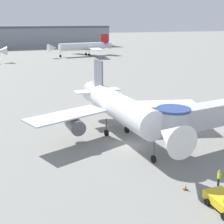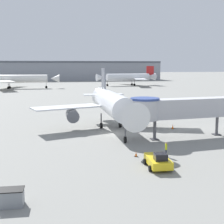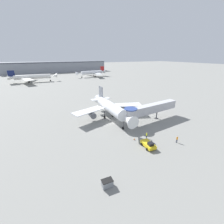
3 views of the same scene
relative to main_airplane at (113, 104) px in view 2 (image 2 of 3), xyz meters
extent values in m
plane|color=gray|center=(-0.39, -3.16, -4.27)|extent=(800.00, 800.00, 0.00)
cylinder|color=silver|center=(0.00, -0.53, 0.14)|extent=(3.75, 16.41, 3.68)
cone|color=silver|center=(-0.05, -12.22, 0.14)|extent=(3.69, 4.06, 3.68)
cone|color=silver|center=(0.04, 8.95, 0.14)|extent=(3.70, 5.53, 3.68)
cube|color=silver|center=(-7.44, 1.73, -0.51)|extent=(11.95, 7.38, 0.22)
cube|color=silver|center=(7.45, 1.67, -0.51)|extent=(11.95, 7.46, 0.22)
cube|color=slate|center=(0.04, 8.68, 3.44)|extent=(0.25, 3.38, 4.78)
cube|color=silver|center=(0.04, 9.23, 0.78)|extent=(7.64, 2.39, 0.18)
cylinder|color=#565960|center=(-6.55, 0.79, -1.77)|extent=(2.04, 3.38, 2.02)
cylinder|color=#565960|center=(6.55, 0.73, -1.77)|extent=(2.04, 3.38, 2.02)
cylinder|color=#4C4C51|center=(-0.04, -8.97, -2.76)|extent=(0.18, 0.18, 2.11)
cylinder|color=black|center=(-0.04, -8.97, -3.82)|extent=(0.26, 0.90, 0.90)
cylinder|color=#4C4C51|center=(-1.65, 1.53, -2.76)|extent=(0.22, 0.22, 2.11)
cylinder|color=black|center=(-1.65, 1.53, -3.82)|extent=(0.40, 0.90, 0.90)
cylinder|color=#4C4C51|center=(1.66, 1.51, -2.76)|extent=(0.22, 0.22, 2.11)
cylinder|color=black|center=(1.66, 1.51, -3.82)|extent=(0.40, 0.90, 0.90)
cube|color=#B7B7BC|center=(12.97, -7.14, 0.14)|extent=(20.26, 4.58, 2.80)
cylinder|color=#B7B7BC|center=(2.97, -8.14, 0.14)|extent=(3.90, 3.90, 2.80)
cylinder|color=navy|center=(2.97, -8.14, 1.69)|extent=(4.10, 4.10, 0.30)
cylinder|color=#56565B|center=(4.57, -7.98, -2.77)|extent=(0.44, 0.44, 3.00)
cube|color=#333338|center=(4.57, -7.98, -4.21)|extent=(1.10, 1.10, 0.12)
cylinder|color=#56565B|center=(14.97, -6.94, -2.77)|extent=(0.44, 0.44, 3.00)
cube|color=#333338|center=(14.97, -6.94, -4.21)|extent=(1.10, 1.10, 0.12)
cube|color=yellow|center=(0.81, -19.86, -3.57)|extent=(2.41, 4.30, 0.78)
cube|color=black|center=(0.73, -20.79, -2.83)|extent=(1.34, 1.26, 0.70)
cylinder|color=black|center=(-0.35, -20.92, -3.96)|extent=(0.38, 0.64, 0.62)
cylinder|color=black|center=(1.78, -21.08, -3.96)|extent=(0.38, 0.64, 0.62)
cylinder|color=black|center=(-0.17, -18.64, -3.96)|extent=(0.38, 0.64, 0.62)
cylinder|color=black|center=(1.96, -18.81, -3.96)|extent=(0.38, 0.64, 0.62)
cube|color=gray|center=(-13.27, -26.26, -3.63)|extent=(1.92, 1.32, 1.27)
cube|color=black|center=(-13.27, -26.26, -2.96)|extent=(2.03, 1.40, 0.08)
cube|color=black|center=(10.09, -1.37, -4.25)|extent=(0.49, 0.49, 0.04)
cone|color=orange|center=(10.09, -1.37, -3.85)|extent=(0.33, 0.33, 0.76)
cylinder|color=white|center=(10.09, -1.37, -3.76)|extent=(0.18, 0.18, 0.09)
cube|color=black|center=(-0.36, -15.61, -4.25)|extent=(0.39, 0.39, 0.04)
cone|color=orange|center=(-0.36, -15.61, -3.93)|extent=(0.27, 0.27, 0.60)
cylinder|color=white|center=(-0.36, -15.61, -3.85)|extent=(0.15, 0.15, 0.07)
cylinder|color=#1E2338|center=(3.07, -16.31, -3.83)|extent=(0.13, 0.13, 0.87)
cylinder|color=#1E2338|center=(3.03, -16.48, -3.83)|extent=(0.13, 0.13, 0.87)
cube|color=#D1E019|center=(3.05, -16.40, -3.05)|extent=(0.28, 0.38, 0.69)
sphere|color=tan|center=(3.05, -16.40, -2.59)|extent=(0.24, 0.24, 0.24)
cylinder|color=silver|center=(30.14, 107.29, 0.19)|extent=(23.31, 6.48, 3.64)
cone|color=silver|center=(15.29, 105.42, 0.19)|extent=(4.42, 4.11, 3.64)
cone|color=silver|center=(42.83, 108.89, 0.19)|extent=(5.86, 4.29, 3.64)
cube|color=silver|center=(31.90, 116.56, -0.45)|extent=(10.79, 15.17, 0.22)
cube|color=silver|center=(34.14, 98.75, -0.45)|extent=(7.80, 15.04, 0.22)
cube|color=#B21E1E|center=(42.56, 108.85, 3.46)|extent=(4.22, 0.76, 4.73)
cube|color=silver|center=(43.10, 108.92, 0.83)|extent=(4.15, 10.03, 0.18)
cylinder|color=#4C4C51|center=(18.98, 105.89, -2.67)|extent=(0.18, 0.18, 2.09)
cylinder|color=black|center=(18.98, 105.89, -3.72)|extent=(1.12, 0.40, 1.10)
cylinder|color=#4C4C51|center=(32.79, 109.27, -2.67)|extent=(0.22, 0.22, 2.09)
cylinder|color=black|center=(32.79, 109.27, -3.72)|extent=(1.14, 0.53, 1.10)
cylinder|color=#4C4C51|center=(33.20, 106.03, -2.67)|extent=(0.22, 0.22, 2.09)
cylinder|color=black|center=(33.20, 106.03, -3.72)|extent=(1.14, 0.53, 1.10)
cylinder|color=white|center=(-24.47, 97.86, 0.21)|extent=(27.60, 4.88, 3.65)
cone|color=white|center=(-7.29, 97.09, 0.21)|extent=(4.18, 3.83, 3.65)
cube|color=white|center=(-28.17, 88.26, -0.43)|extent=(9.92, 16.87, 0.22)
cube|color=white|center=(-27.29, 107.76, -0.43)|extent=(11.11, 16.94, 0.22)
cylinder|color=#4C4C51|center=(-11.35, 97.27, -2.67)|extent=(0.18, 0.18, 2.10)
cylinder|color=black|center=(-11.35, 97.27, -3.72)|extent=(1.11, 0.31, 1.10)
cylinder|color=#4C4C51|center=(-27.97, 96.37, -2.67)|extent=(0.22, 0.22, 2.10)
cylinder|color=black|center=(-27.97, 96.37, -3.72)|extent=(1.12, 0.45, 1.10)
cylinder|color=#4C4C51|center=(-27.83, 99.66, -2.67)|extent=(0.22, 0.22, 2.10)
cylinder|color=black|center=(-27.83, 99.66, -3.72)|extent=(1.12, 0.45, 1.10)
cube|color=gray|center=(4.52, 171.84, 1.77)|extent=(125.41, 23.00, 12.07)
cube|color=#4C515B|center=(4.52, 171.84, 8.41)|extent=(125.41, 23.46, 1.20)
camera|label=1|loc=(-18.08, -37.79, 11.72)|focal=50.00mm
camera|label=2|loc=(-10.19, -49.82, 6.41)|focal=50.00mm
camera|label=3|loc=(-21.26, -44.35, 17.19)|focal=24.00mm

